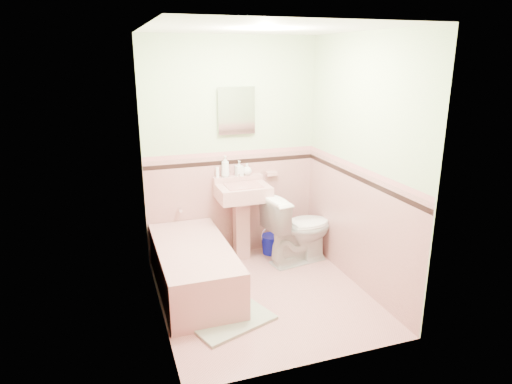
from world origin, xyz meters
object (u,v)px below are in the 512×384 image
object	(u,v)px
soap_bottle_mid	(239,168)
toilet	(299,228)
bathtub	(194,270)
sink	(243,223)
bucket	(271,244)
shoe	(221,313)
medicine_cabinet	(236,111)
soap_bottle_right	(247,169)
soap_bottle_left	(225,166)

from	to	relation	value
soap_bottle_mid	toilet	distance (m)	0.96
bathtub	sink	distance (m)	0.89
bathtub	toilet	bearing A→B (deg)	12.71
bucket	shoe	distance (m)	1.49
medicine_cabinet	bucket	xyz separation A→B (m)	(0.36, -0.16, -1.59)
sink	soap_bottle_mid	xyz separation A→B (m)	(0.02, 0.18, 0.60)
shoe	toilet	bearing A→B (deg)	61.96
toilet	bucket	size ratio (longest dim) A/B	3.52
soap_bottle_right	sink	bearing A→B (deg)	-121.62
toilet	bucket	bearing A→B (deg)	27.29
soap_bottle_right	shoe	xyz separation A→B (m)	(-0.67, -1.30, -0.98)
soap_bottle_mid	shoe	xyz separation A→B (m)	(-0.58, -1.30, -1.00)
bathtub	soap_bottle_left	size ratio (longest dim) A/B	6.20
sink	bucket	world-z (taller)	sink
sink	medicine_cabinet	size ratio (longest dim) A/B	2.00
medicine_cabinet	bucket	world-z (taller)	medicine_cabinet
medicine_cabinet	toilet	distance (m)	1.49
sink	soap_bottle_left	size ratio (longest dim) A/B	3.73
toilet	sink	bearing A→B (deg)	57.65
bathtub	medicine_cabinet	size ratio (longest dim) A/B	3.32
soap_bottle_mid	bathtub	bearing A→B (deg)	-134.44
sink	toilet	size ratio (longest dim) A/B	1.12
sink	soap_bottle_mid	distance (m)	0.63
soap_bottle_right	toilet	distance (m)	0.90
sink	medicine_cabinet	distance (m)	1.27
medicine_cabinet	soap_bottle_mid	xyz separation A→B (m)	(0.02, -0.03, -0.65)
bathtub	bucket	xyz separation A→B (m)	(1.04, 0.58, -0.11)
soap_bottle_mid	toilet	size ratio (longest dim) A/B	0.22
bucket	shoe	xyz separation A→B (m)	(-0.92, -1.17, -0.06)
medicine_cabinet	shoe	distance (m)	2.19
shoe	soap_bottle_mid	bearing A→B (deg)	90.71
soap_bottle_right	bucket	xyz separation A→B (m)	(0.25, -0.13, -0.92)
soap_bottle_mid	soap_bottle_right	distance (m)	0.10
soap_bottle_left	bucket	xyz separation A→B (m)	(0.51, -0.13, -0.97)
toilet	soap_bottle_mid	bearing A→B (deg)	43.61
sink	soap_bottle_mid	bearing A→B (deg)	84.81
soap_bottle_mid	shoe	world-z (taller)	soap_bottle_mid
medicine_cabinet	shoe	size ratio (longest dim) A/B	3.37
soap_bottle_left	shoe	world-z (taller)	soap_bottle_left
shoe	bucket	bearing A→B (deg)	76.45
bathtub	medicine_cabinet	xyz separation A→B (m)	(0.68, 0.74, 1.47)
bucket	shoe	bearing A→B (deg)	-128.22
toilet	shoe	bearing A→B (deg)	117.57
soap_bottle_mid	soap_bottle_right	xyz separation A→B (m)	(0.09, 0.00, -0.02)
soap_bottle_left	shoe	size ratio (longest dim) A/B	1.80
bathtub	medicine_cabinet	distance (m)	1.78
toilet	shoe	size ratio (longest dim) A/B	6.00
soap_bottle_right	bucket	world-z (taller)	soap_bottle_right
shoe	bathtub	bearing A→B (deg)	126.15
sink	toilet	distance (m)	0.64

